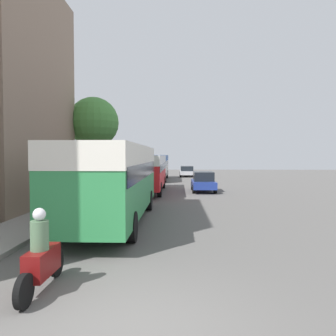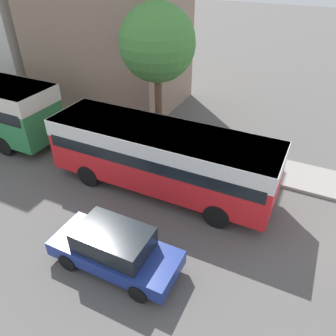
% 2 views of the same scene
% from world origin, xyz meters
% --- Properties ---
extents(building_midblock, '(6.05, 8.95, 12.23)m').
position_xyz_m(building_midblock, '(-9.23, 12.26, 6.12)').
color(building_midblock, gray).
rests_on(building_midblock, ground_plane).
extents(bus_following, '(2.65, 9.43, 2.80)m').
position_xyz_m(bus_following, '(-1.72, 19.72, 1.84)').
color(bus_following, red).
rests_on(bus_following, ground_plane).
extents(car_far_curb, '(1.79, 4.21, 1.54)m').
position_xyz_m(car_far_curb, '(2.65, 20.31, 0.79)').
color(car_far_curb, navy).
rests_on(car_far_curb, ground_plane).
extents(pedestrian_near_curb, '(0.33, 0.33, 1.70)m').
position_xyz_m(pedestrian_near_curb, '(-4.73, 9.01, 1.03)').
color(pedestrian_near_curb, '#232838').
rests_on(pedestrian_near_curb, sidewalk).
extents(street_tree, '(3.49, 3.49, 6.71)m').
position_xyz_m(street_tree, '(-5.21, 17.82, 5.08)').
color(street_tree, brown).
rests_on(street_tree, sidewalk).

